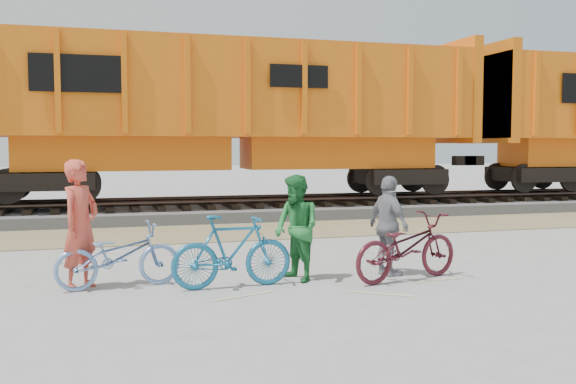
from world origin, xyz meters
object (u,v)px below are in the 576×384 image
bicycle_blue (118,256)px  person_woman (389,226)px  hopper_car_center (236,110)px  bicycle_maroon (406,247)px  bicycle_teal (232,251)px  person_man (297,228)px  person_solo (80,224)px

bicycle_blue → person_woman: bearing=-102.2°
hopper_car_center → bicycle_maroon: (0.63, -9.45, -2.51)m
bicycle_maroon → person_woman: (-0.10, 0.40, 0.27)m
person_woman → bicycle_teal: bearing=83.7°
person_man → hopper_car_center: bearing=154.7°
bicycle_teal → person_man: person_man is taller
hopper_car_center → person_solo: size_ratio=7.80×
bicycle_maroon → person_man: bearing=59.9°
hopper_car_center → person_solo: hopper_car_center is taller
person_solo → bicycle_blue: bearing=-65.7°
bicycle_blue → person_woman: size_ratio=1.13×
person_man → bicycle_blue: bearing=-114.8°
person_man → person_woman: (1.47, -0.00, -0.02)m
bicycle_blue → person_man: person_man is taller
bicycle_blue → bicycle_teal: 1.59m
bicycle_maroon → person_solo: 4.67m
person_man → person_woman: person_man is taller
hopper_car_center → person_woman: (0.53, -9.05, -2.24)m
person_solo → person_man: person_solo is taller
bicycle_maroon → person_solo: bearing=65.1°
hopper_car_center → person_man: hopper_car_center is taller
hopper_car_center → bicycle_maroon: bearing=-86.2°
person_solo → person_woman: person_solo is taller
person_man → person_woman: bearing=70.6°
person_solo → bicycle_maroon: bearing=-63.6°
person_man → person_solo: bearing=-115.8°
bicycle_blue → person_man: (2.52, -0.24, 0.33)m
bicycle_maroon → person_woman: size_ratio=1.23×
hopper_car_center → bicycle_teal: size_ratio=8.17×
bicycle_teal → person_man: (1.00, 0.20, 0.27)m
bicycle_maroon → bicycle_teal: bearing=69.8°
bicycle_maroon → hopper_car_center: bearing=-11.9°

